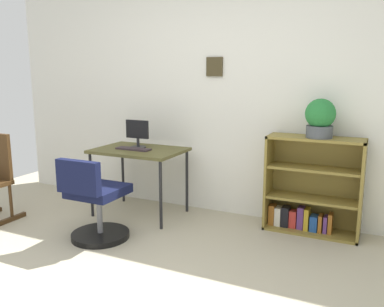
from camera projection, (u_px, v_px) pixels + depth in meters
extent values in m
cube|color=silver|center=(219.00, 99.00, 4.23)|extent=(5.20, 0.10, 2.40)
cube|color=#3E351E|center=(214.00, 67.00, 4.13)|extent=(0.17, 0.02, 0.19)
cube|color=brown|center=(139.00, 150.00, 4.19)|extent=(0.90, 0.64, 0.03)
cylinder|color=black|center=(91.00, 185.00, 4.18)|extent=(0.03, 0.03, 0.67)
cylinder|color=black|center=(161.00, 195.00, 3.83)|extent=(0.03, 0.03, 0.67)
cylinder|color=black|center=(123.00, 173.00, 4.68)|extent=(0.03, 0.03, 0.67)
cylinder|color=black|center=(187.00, 181.00, 4.33)|extent=(0.03, 0.03, 0.67)
cylinder|color=#262628|center=(138.00, 147.00, 4.26)|extent=(0.17, 0.17, 0.01)
cylinder|color=#262628|center=(138.00, 142.00, 4.25)|extent=(0.03, 0.03, 0.09)
cube|color=black|center=(137.00, 129.00, 4.21)|extent=(0.26, 0.02, 0.19)
cube|color=#372B2F|center=(133.00, 149.00, 4.14)|extent=(0.37, 0.11, 0.02)
cylinder|color=black|center=(101.00, 235.00, 3.69)|extent=(0.52, 0.52, 0.05)
cylinder|color=slate|center=(100.00, 214.00, 3.65)|extent=(0.05, 0.05, 0.35)
cube|color=black|center=(98.00, 191.00, 3.60)|extent=(0.44, 0.44, 0.08)
cube|color=black|center=(78.00, 177.00, 3.35)|extent=(0.42, 0.07, 0.28)
cylinder|color=#3E2813|center=(11.00, 201.00, 4.07)|extent=(0.03, 0.03, 0.34)
cube|color=olive|center=(269.00, 181.00, 3.91)|extent=(0.02, 0.30, 0.90)
cube|color=olive|center=(362.00, 191.00, 3.56)|extent=(0.02, 0.30, 0.90)
cube|color=olive|center=(316.00, 139.00, 3.65)|extent=(0.86, 0.30, 0.02)
cube|color=olive|center=(310.00, 231.00, 3.82)|extent=(0.86, 0.30, 0.02)
cube|color=olive|center=(315.00, 182.00, 3.86)|extent=(0.86, 0.02, 0.90)
cube|color=olive|center=(312.00, 199.00, 3.76)|extent=(0.81, 0.28, 0.02)
cube|color=olive|center=(314.00, 168.00, 3.71)|extent=(0.81, 0.28, 0.02)
cube|color=#99591E|center=(272.00, 214.00, 3.95)|extent=(0.06, 0.10, 0.19)
cube|color=beige|center=(278.00, 216.00, 3.92)|extent=(0.06, 0.11, 0.18)
cube|color=black|center=(286.00, 216.00, 3.89)|extent=(0.07, 0.12, 0.19)
cube|color=#B22D28|center=(293.00, 219.00, 3.87)|extent=(0.07, 0.09, 0.16)
cube|color=#593372|center=(301.00, 218.00, 3.83)|extent=(0.06, 0.10, 0.21)
cube|color=#B79323|center=(307.00, 219.00, 3.81)|extent=(0.04, 0.12, 0.20)
cube|color=#1E478C|center=(314.00, 223.00, 3.78)|extent=(0.07, 0.12, 0.14)
cube|color=#99591E|center=(321.00, 223.00, 3.76)|extent=(0.03, 0.12, 0.16)
cube|color=#593372|center=(326.00, 224.00, 3.74)|extent=(0.03, 0.11, 0.16)
cube|color=#99591E|center=(330.00, 223.00, 3.72)|extent=(0.04, 0.11, 0.19)
cylinder|color=#474C51|center=(319.00, 132.00, 3.61)|extent=(0.23, 0.23, 0.11)
sphere|color=#267534|center=(320.00, 114.00, 3.58)|extent=(0.27, 0.27, 0.27)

